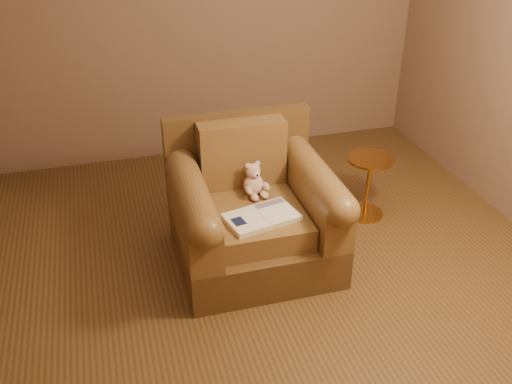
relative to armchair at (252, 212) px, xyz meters
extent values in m
plane|color=brown|center=(0.10, -0.17, -0.37)|extent=(4.00, 4.00, 0.00)
cube|color=brown|center=(0.10, 1.83, 0.98)|extent=(4.00, 0.02, 2.70)
cube|color=brown|center=(0.10, -2.17, 0.98)|extent=(4.00, 0.02, 2.70)
cube|color=#553A1C|center=(0.00, -0.05, -0.22)|extent=(1.07, 1.01, 0.30)
cube|color=#553A1C|center=(0.00, 0.40, 0.26)|extent=(1.06, 0.11, 0.66)
cube|color=brown|center=(0.00, -0.10, 0.01)|extent=(0.62, 0.75, 0.16)
cube|color=brown|center=(0.00, 0.27, 0.33)|extent=(0.62, 0.17, 0.48)
cube|color=brown|center=(-0.42, -0.10, 0.10)|extent=(0.22, 0.90, 0.34)
cube|color=brown|center=(0.42, -0.10, 0.10)|extent=(0.22, 0.90, 0.34)
cylinder|color=brown|center=(-0.42, -0.10, 0.27)|extent=(0.22, 0.90, 0.21)
cylinder|color=brown|center=(0.42, -0.10, 0.27)|extent=(0.22, 0.90, 0.21)
ellipsoid|color=#D7AD96|center=(0.04, 0.10, 0.16)|extent=(0.14, 0.13, 0.15)
sphere|color=#D7AD96|center=(0.04, 0.11, 0.26)|extent=(0.10, 0.10, 0.10)
ellipsoid|color=#D7AD96|center=(0.00, 0.11, 0.30)|extent=(0.04, 0.02, 0.04)
ellipsoid|color=#D7AD96|center=(0.07, 0.12, 0.30)|extent=(0.04, 0.02, 0.04)
ellipsoid|color=beige|center=(0.05, 0.06, 0.25)|extent=(0.05, 0.03, 0.04)
sphere|color=black|center=(0.05, 0.04, 0.26)|extent=(0.01, 0.01, 0.01)
ellipsoid|color=#D7AD96|center=(-0.01, 0.03, 0.16)|extent=(0.05, 0.09, 0.05)
ellipsoid|color=#D7AD96|center=(0.12, 0.06, 0.16)|extent=(0.05, 0.09, 0.05)
ellipsoid|color=#D7AD96|center=(0.02, 0.01, 0.11)|extent=(0.06, 0.09, 0.05)
ellipsoid|color=#D7AD96|center=(0.09, 0.02, 0.11)|extent=(0.06, 0.09, 0.05)
cube|color=beige|center=(0.00, -0.24, 0.10)|extent=(0.51, 0.37, 0.03)
cube|color=white|center=(-0.12, -0.27, 0.12)|extent=(0.28, 0.32, 0.00)
cube|color=white|center=(0.11, -0.22, 0.12)|extent=(0.28, 0.32, 0.00)
cube|color=beige|center=(0.00, -0.24, 0.12)|extent=(0.07, 0.27, 0.00)
cube|color=#0F1638|center=(-0.17, -0.28, 0.12)|extent=(0.09, 0.11, 0.00)
cube|color=slate|center=(0.09, -0.12, 0.12)|extent=(0.22, 0.10, 0.00)
cylinder|color=#C78836|center=(1.03, 0.28, -0.36)|extent=(0.29, 0.29, 0.02)
cylinder|color=#C78836|center=(1.03, 0.28, -0.11)|extent=(0.03, 0.03, 0.47)
cylinder|color=#C78836|center=(1.03, 0.28, 0.13)|extent=(0.36, 0.36, 0.02)
cylinder|color=#C78836|center=(1.03, 0.28, 0.12)|extent=(0.03, 0.03, 0.02)
camera|label=1|loc=(-0.90, -3.24, 2.10)|focal=40.00mm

